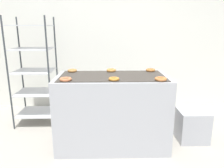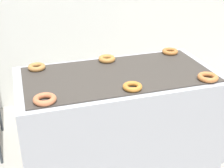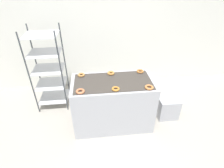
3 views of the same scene
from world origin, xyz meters
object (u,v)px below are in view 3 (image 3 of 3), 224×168
(glaze_bin, at_px, (167,107))
(donut_near_left, at_px, (80,91))
(baking_rack_cart, at_px, (48,69))
(donut_near_right, at_px, (149,87))
(donut_near_center, at_px, (116,89))
(donut_far_right, at_px, (140,71))
(donut_far_left, at_px, (81,75))
(fryer_machine, at_px, (113,103))
(donut_far_center, at_px, (111,73))

(glaze_bin, relative_size, donut_near_left, 3.13)
(baking_rack_cart, xyz_separation_m, donut_near_right, (1.76, -1.01, 0.10))
(donut_near_center, relative_size, donut_far_right, 0.97)
(glaze_bin, relative_size, donut_far_left, 3.41)
(fryer_machine, xyz_separation_m, donut_far_left, (-0.54, 0.25, 0.49))
(donut_near_center, bearing_deg, donut_far_center, 92.21)
(donut_near_center, height_order, donut_near_right, donut_near_right)
(glaze_bin, bearing_deg, donut_far_right, 160.25)
(donut_near_right, distance_m, donut_far_right, 0.53)
(fryer_machine, bearing_deg, donut_far_left, 154.77)
(donut_near_right, height_order, donut_far_left, same)
(glaze_bin, bearing_deg, donut_near_center, -164.09)
(glaze_bin, distance_m, donut_far_left, 1.81)
(fryer_machine, bearing_deg, donut_far_right, 26.74)
(baking_rack_cart, bearing_deg, fryer_machine, -31.36)
(fryer_machine, height_order, donut_near_left, donut_near_left)
(fryer_machine, distance_m, donut_far_right, 0.77)
(fryer_machine, height_order, donut_near_center, donut_near_center)
(baking_rack_cart, relative_size, donut_far_right, 13.14)
(glaze_bin, xyz_separation_m, donut_near_center, (-1.09, -0.31, 0.74))
(baking_rack_cart, xyz_separation_m, donut_near_left, (0.68, -0.99, 0.10))
(glaze_bin, distance_m, donut_near_center, 1.36)
(donut_far_left, bearing_deg, donut_near_right, -25.59)
(donut_far_right, bearing_deg, glaze_bin, -19.75)
(glaze_bin, bearing_deg, donut_far_left, 173.42)
(donut_near_left, bearing_deg, baking_rack_cart, 124.31)
(donut_near_right, xyz_separation_m, donut_far_right, (-0.01, 0.53, -0.00))
(donut_near_right, distance_m, donut_far_left, 1.20)
(baking_rack_cart, bearing_deg, donut_far_center, -21.77)
(donut_near_center, bearing_deg, donut_far_left, 137.60)
(donut_near_left, distance_m, donut_far_left, 0.51)
(donut_near_center, bearing_deg, fryer_machine, 92.66)
(donut_far_left, bearing_deg, donut_near_center, -42.40)
(donut_far_left, bearing_deg, glaze_bin, -6.58)
(glaze_bin, height_order, donut_near_right, donut_near_right)
(baking_rack_cart, height_order, donut_far_center, baking_rack_cart)
(donut_near_center, bearing_deg, donut_near_right, -1.84)
(donut_near_right, distance_m, donut_far_center, 0.76)
(donut_near_center, distance_m, donut_far_left, 0.74)
(donut_near_left, bearing_deg, donut_far_right, 26.11)
(donut_near_center, relative_size, donut_far_left, 0.99)
(fryer_machine, relative_size, donut_near_right, 10.21)
(baking_rack_cart, distance_m, donut_near_right, 2.03)
(donut_far_left, relative_size, donut_far_right, 0.98)
(donut_near_right, xyz_separation_m, donut_far_center, (-0.55, 0.52, 0.00))
(fryer_machine, height_order, donut_far_right, donut_far_right)
(glaze_bin, relative_size, donut_far_center, 3.31)
(glaze_bin, height_order, donut_far_left, donut_far_left)
(donut_near_center, height_order, donut_far_right, same)
(donut_near_right, bearing_deg, donut_near_left, 179.45)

